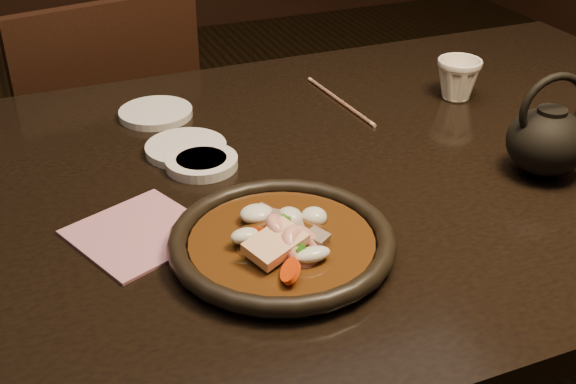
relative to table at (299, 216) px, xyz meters
name	(u,v)px	position (x,y,z in m)	size (l,w,h in m)	color
table	(299,216)	(0.00, 0.00, 0.00)	(1.60, 0.90, 0.75)	black
chair	(104,160)	(-0.20, 0.68, -0.20)	(0.48, 0.48, 0.87)	black
plate	(282,242)	(-0.10, -0.18, 0.09)	(0.28, 0.28, 0.03)	black
stirfry	(283,240)	(-0.10, -0.18, 0.10)	(0.13, 0.17, 0.06)	#3D200B
soy_dish	(202,162)	(-0.13, 0.07, 0.08)	(0.11, 0.11, 0.01)	silver
saucer_left	(186,148)	(-0.14, 0.12, 0.08)	(0.12, 0.12, 0.01)	silver
saucer_right	(156,113)	(-0.15, 0.27, 0.08)	(0.12, 0.12, 0.01)	silver
tea_cup	(458,78)	(0.36, 0.14, 0.12)	(0.08, 0.07, 0.08)	#EFE5CF
chopsticks	(340,101)	(0.16, 0.20, 0.08)	(0.02, 0.23, 0.01)	tan
napkin	(140,233)	(-0.25, -0.07, 0.08)	(0.15, 0.15, 0.00)	#AE6B79
teapot	(547,138)	(0.32, -0.14, 0.13)	(0.14, 0.11, 0.15)	black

